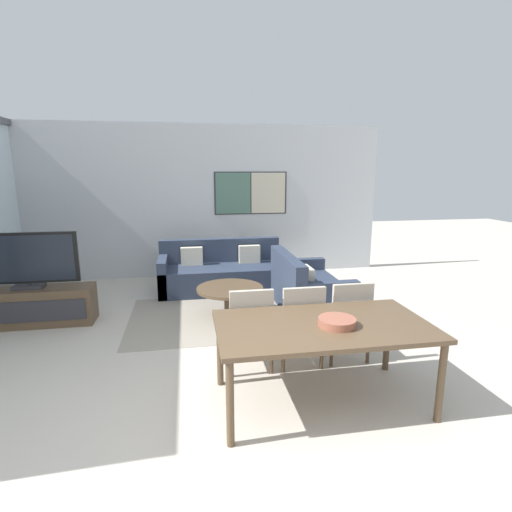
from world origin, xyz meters
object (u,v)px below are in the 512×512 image
dining_chair_centre (300,319)px  dining_chair_right (347,314)px  sofa_side (305,291)px  dining_table (323,331)px  tv_console (31,306)px  coffee_table (230,294)px  dining_chair_left (250,322)px  sofa_main (222,273)px  television (26,261)px  fruit_bowl (337,321)px

dining_chair_centre → dining_chair_right: 0.52m
sofa_side → dining_table: size_ratio=0.82×
tv_console → coffee_table: size_ratio=1.72×
sofa_side → dining_chair_left: 1.93m
sofa_main → dining_table: (0.55, -3.50, 0.39)m
sofa_side → dining_chair_right: size_ratio=1.69×
television → fruit_bowl: television is taller
dining_table → fruit_bowl: bearing=-33.0°
coffee_table → dining_chair_left: size_ratio=1.04×
coffee_table → dining_chair_right: (1.07, -1.49, 0.19)m
tv_console → dining_chair_left: size_ratio=1.78×
dining_chair_left → dining_chair_right: 1.04m
coffee_table → sofa_main: bearing=90.0°
coffee_table → dining_chair_left: dining_chair_left is taller
sofa_main → fruit_bowl: 3.66m
television → sofa_main: bearing=24.0°
fruit_bowl → dining_chair_right: bearing=61.7°
dining_chair_right → fruit_bowl: bearing=-118.3°
tv_console → dining_chair_centre: size_ratio=1.78×
tv_console → fruit_bowl: bearing=-36.7°
tv_console → sofa_main: (2.59, 1.15, 0.03)m
tv_console → dining_chair_centre: 3.56m
tv_console → sofa_side: bearing=-1.2°
television → dining_chair_centre: bearing=-28.0°
sofa_main → dining_table: size_ratio=1.14×
dining_chair_left → dining_chair_right: (1.04, 0.04, 0.00)m
dining_table → dining_chair_left: bearing=127.5°
sofa_main → dining_chair_right: bearing=-68.9°
coffee_table → fruit_bowl: (0.65, -2.27, 0.45)m
sofa_main → dining_chair_right: size_ratio=2.35×
dining_chair_left → fruit_bowl: bearing=-50.2°
sofa_side → tv_console: bearing=88.8°
tv_console → fruit_bowl: 4.07m
dining_chair_left → dining_chair_right: same height
tv_console → coffee_table: bearing=-3.2°
dining_chair_left → fruit_bowl: dining_chair_left is taller
television → dining_table: size_ratio=0.70×
tv_console → dining_chair_left: 3.12m
coffee_table → dining_chair_centre: dining_chair_centre is taller
sofa_side → coffee_table: 1.09m
dining_chair_centre → dining_chair_right: size_ratio=1.00×
television → dining_chair_left: (2.62, -1.67, -0.35)m
sofa_main → fruit_bowl: (0.65, -3.57, 0.49)m
tv_console → dining_chair_right: bearing=-24.0°
sofa_main → dining_chair_left: size_ratio=2.35×
tv_console → fruit_bowl: size_ratio=4.98×
dining_table → dining_chair_left: (-0.52, 0.68, -0.16)m
dining_chair_left → fruit_bowl: (0.62, -0.74, 0.26)m
television → fruit_bowl: size_ratio=4.04×
sofa_main → sofa_side: same height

